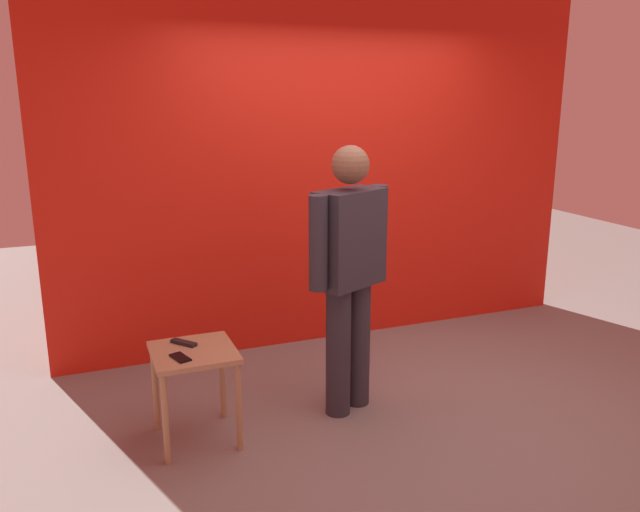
% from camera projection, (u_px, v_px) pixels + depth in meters
% --- Properties ---
extents(ground_plane, '(12.00, 12.00, 0.00)m').
position_uv_depth(ground_plane, '(420.00, 414.00, 4.11)').
color(ground_plane, gray).
extents(back_wall_red, '(4.44, 0.12, 3.13)m').
position_uv_depth(back_wall_red, '(331.00, 149.00, 5.09)').
color(back_wall_red, red).
rests_on(back_wall_red, ground_plane).
extents(standing_person, '(0.65, 0.40, 1.70)m').
position_uv_depth(standing_person, '(349.00, 267.00, 3.97)').
color(standing_person, '#2D2D38').
rests_on(standing_person, ground_plane).
extents(side_table, '(0.47, 0.47, 0.57)m').
position_uv_depth(side_table, '(194.00, 366.00, 3.70)').
color(side_table, tan).
rests_on(side_table, ground_plane).
extents(cell_phone, '(0.11, 0.16, 0.01)m').
position_uv_depth(cell_phone, '(180.00, 357.00, 3.56)').
color(cell_phone, black).
rests_on(cell_phone, side_table).
extents(tv_remote, '(0.14, 0.16, 0.02)m').
position_uv_depth(tv_remote, '(184.00, 343.00, 3.76)').
color(tv_remote, black).
rests_on(tv_remote, side_table).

